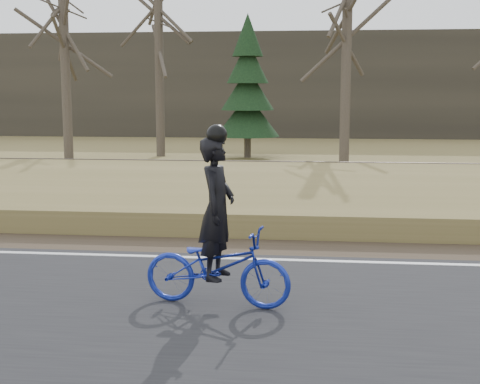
# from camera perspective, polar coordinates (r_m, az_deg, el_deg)

# --- Properties ---
(ground) EXTENTS (120.00, 120.00, 0.00)m
(ground) POSITION_cam_1_polar(r_m,az_deg,el_deg) (10.64, 14.90, -6.53)
(ground) COLOR olive
(ground) RESTS_ON ground
(road) EXTENTS (120.00, 6.00, 0.06)m
(road) POSITION_cam_1_polar(r_m,az_deg,el_deg) (8.27, 17.52, -10.84)
(road) COLOR black
(road) RESTS_ON ground
(edge_line) EXTENTS (120.00, 0.12, 0.01)m
(edge_line) POSITION_cam_1_polar(r_m,az_deg,el_deg) (10.81, 14.76, -5.92)
(edge_line) COLOR silver
(edge_line) RESTS_ON road
(shoulder) EXTENTS (120.00, 1.60, 0.04)m
(shoulder) POSITION_cam_1_polar(r_m,az_deg,el_deg) (11.78, 14.04, -4.91)
(shoulder) COLOR #473A2B
(shoulder) RESTS_ON ground
(embankment) EXTENTS (120.00, 5.00, 0.44)m
(embankment) POSITION_cam_1_polar(r_m,az_deg,el_deg) (14.66, 12.51, -1.40)
(embankment) COLOR olive
(embankment) RESTS_ON ground
(ballast) EXTENTS (120.00, 3.00, 0.45)m
(ballast) POSITION_cam_1_polar(r_m,az_deg,el_deg) (18.39, 11.24, 0.69)
(ballast) COLOR slate
(ballast) RESTS_ON ground
(railroad) EXTENTS (120.00, 2.40, 0.29)m
(railroad) POSITION_cam_1_polar(r_m,az_deg,el_deg) (18.35, 11.27, 1.63)
(railroad) COLOR black
(railroad) RESTS_ON ballast
(treeline_backdrop) EXTENTS (120.00, 4.00, 6.00)m
(treeline_backdrop) POSITION_cam_1_polar(r_m,az_deg,el_deg) (40.18, 8.66, 9.00)
(treeline_backdrop) COLOR #383328
(treeline_backdrop) RESTS_ON ground
(cyclist) EXTENTS (1.95, 0.93, 2.27)m
(cyclist) POSITION_cam_1_polar(r_m,az_deg,el_deg) (8.35, -1.95, -4.88)
(cyclist) COLOR navy
(cyclist) RESTS_ON road
(bare_tree_far_left) EXTENTS (0.36, 0.36, 7.20)m
(bare_tree_far_left) POSITION_cam_1_polar(r_m,az_deg,el_deg) (26.71, -14.68, 10.29)
(bare_tree_far_left) COLOR brown
(bare_tree_far_left) RESTS_ON ground
(bare_tree_left) EXTENTS (0.36, 0.36, 8.05)m
(bare_tree_left) POSITION_cam_1_polar(r_m,az_deg,el_deg) (27.93, -6.91, 11.30)
(bare_tree_left) COLOR brown
(bare_tree_left) RESTS_ON ground
(bare_tree_near_left) EXTENTS (0.36, 0.36, 7.27)m
(bare_tree_near_left) POSITION_cam_1_polar(r_m,az_deg,el_deg) (23.87, 9.05, 10.76)
(bare_tree_near_left) COLOR brown
(bare_tree_near_left) RESTS_ON ground
(conifer) EXTENTS (2.60, 2.60, 5.75)m
(conifer) POSITION_cam_1_polar(r_m,az_deg,el_deg) (27.17, 0.65, 8.68)
(conifer) COLOR brown
(conifer) RESTS_ON ground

